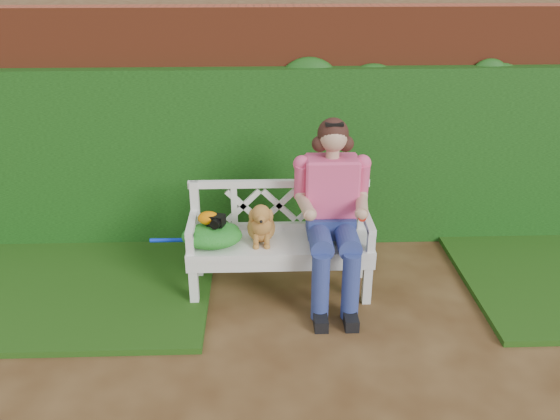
{
  "coord_description": "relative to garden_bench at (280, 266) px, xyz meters",
  "views": [
    {
      "loc": [
        -0.66,
        -3.57,
        2.7
      ],
      "look_at": [
        -0.51,
        0.75,
        0.75
      ],
      "focal_mm": 38.0,
      "sensor_mm": 36.0,
      "label": 1
    }
  ],
  "objects": [
    {
      "name": "grass_left",
      "position": [
        -1.89,
        0.15,
        -0.21
      ],
      "size": [
        2.6,
        2.0,
        0.05
      ],
      "primitive_type": "cube",
      "color": "#11380A",
      "rests_on": "ground"
    },
    {
      "name": "camera_item",
      "position": [
        -0.51,
        -0.04,
        0.45
      ],
      "size": [
        0.15,
        0.13,
        0.09
      ],
      "primitive_type": "cube",
      "rotation": [
        0.0,
        0.0,
        -0.33
      ],
      "color": "black",
      "rests_on": "green_bag"
    },
    {
      "name": "garden_bench",
      "position": [
        0.0,
        0.0,
        0.0
      ],
      "size": [
        1.62,
        0.7,
        0.48
      ],
      "primitive_type": null,
      "rotation": [
        0.0,
        0.0,
        -0.07
      ],
      "color": "white",
      "rests_on": "ground"
    },
    {
      "name": "seated_woman",
      "position": [
        0.41,
        -0.02,
        0.51
      ],
      "size": [
        0.89,
        1.02,
        1.51
      ],
      "primitive_type": null,
      "rotation": [
        0.0,
        0.0,
        -0.36
      ],
      "color": "#FF2C30",
      "rests_on": "ground"
    },
    {
      "name": "tennis_racket",
      "position": [
        -0.6,
        -0.0,
        0.26
      ],
      "size": [
        0.75,
        0.43,
        0.03
      ],
      "primitive_type": null,
      "rotation": [
        0.0,
        0.0,
        0.2
      ],
      "color": "white",
      "rests_on": "garden_bench"
    },
    {
      "name": "ivy_hedge",
      "position": [
        0.51,
        0.93,
        0.61
      ],
      "size": [
        10.0,
        0.18,
        1.7
      ],
      "primitive_type": "cube",
      "color": "#21641A",
      "rests_on": "ground"
    },
    {
      "name": "brick_wall",
      "position": [
        0.51,
        1.15,
        0.86
      ],
      "size": [
        10.0,
        0.3,
        2.2
      ],
      "primitive_type": "cube",
      "color": "maroon",
      "rests_on": "ground"
    },
    {
      "name": "dog",
      "position": [
        -0.15,
        -0.02,
        0.42
      ],
      "size": [
        0.29,
        0.36,
        0.37
      ],
      "primitive_type": null,
      "rotation": [
        0.0,
        0.0,
        -0.13
      ],
      "color": "#AB6F2E",
      "rests_on": "garden_bench"
    },
    {
      "name": "green_bag",
      "position": [
        -0.55,
        -0.06,
        0.32
      ],
      "size": [
        0.49,
        0.38,
        0.17
      ],
      "primitive_type": null,
      "rotation": [
        0.0,
        0.0,
        0.02
      ],
      "color": "#127225",
      "rests_on": "garden_bench"
    },
    {
      "name": "ground",
      "position": [
        0.51,
        -0.75,
        -0.24
      ],
      "size": [
        60.0,
        60.0,
        0.0
      ],
      "primitive_type": "plane",
      "color": "#3E2410"
    },
    {
      "name": "baseball_glove",
      "position": [
        -0.57,
        -0.02,
        0.46
      ],
      "size": [
        0.18,
        0.14,
        0.11
      ],
      "primitive_type": "ellipsoid",
      "rotation": [
        0.0,
        0.0,
        -0.07
      ],
      "color": "#D57103",
      "rests_on": "green_bag"
    }
  ]
}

